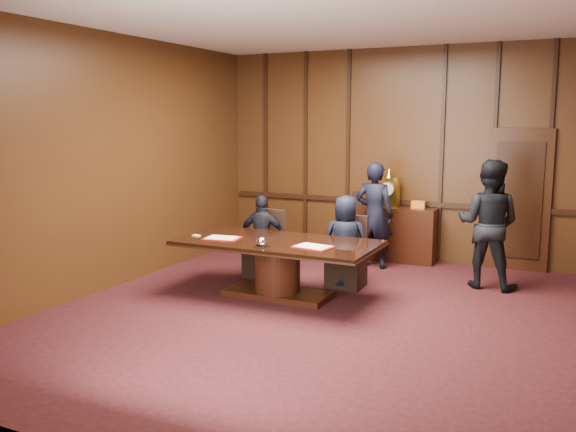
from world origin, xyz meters
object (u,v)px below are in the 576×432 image
at_px(signatory_left, 262,237).
at_px(witness_left, 374,215).
at_px(conference_table, 278,259).
at_px(signatory_right, 345,242).
at_px(witness_right, 488,224).
at_px(sideboard, 388,231).

xyz_separation_m(signatory_left, witness_left, (1.29, 1.34, 0.22)).
bearing_deg(signatory_left, conference_table, 115.68).
xyz_separation_m(signatory_right, witness_right, (1.77, 0.90, 0.24)).
relative_size(sideboard, witness_right, 0.89).
xyz_separation_m(sideboard, conference_table, (-0.69, -2.74, 0.02)).
bearing_deg(signatory_left, signatory_right, 166.59).
distance_m(sideboard, conference_table, 2.83).
xyz_separation_m(signatory_left, witness_right, (3.07, 0.90, 0.28)).
xyz_separation_m(sideboard, witness_left, (-0.04, -0.61, 0.36)).
relative_size(conference_table, witness_right, 1.46).
relative_size(signatory_left, signatory_right, 0.94).
height_order(sideboard, signatory_left, sideboard).
distance_m(signatory_left, witness_right, 3.21).
bearing_deg(conference_table, signatory_right, 50.91).
relative_size(signatory_right, witness_right, 0.73).
height_order(signatory_left, witness_left, witness_left).
distance_m(conference_table, signatory_left, 1.04).
height_order(sideboard, witness_left, witness_left).
distance_m(signatory_right, witness_left, 1.35).
xyz_separation_m(conference_table, signatory_right, (0.65, 0.80, 0.14)).
bearing_deg(signatory_right, sideboard, -104.23).
distance_m(conference_table, witness_right, 2.98).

